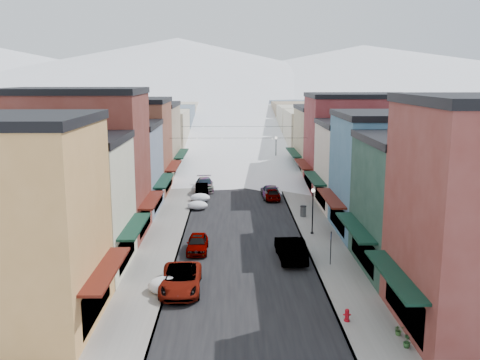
{
  "coord_description": "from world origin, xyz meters",
  "views": [
    {
      "loc": [
        -0.87,
        -23.33,
        13.38
      ],
      "look_at": [
        0.0,
        30.98,
        2.85
      ],
      "focal_mm": 40.0,
      "sensor_mm": 36.0,
      "label": 1
    }
  ],
  "objects_px": {
    "car_dark_hatch": "(202,190)",
    "streetlamp_near": "(313,205)",
    "fire_hydrant": "(347,315)",
    "car_white_suv": "(181,279)",
    "car_silver_sedan": "(197,243)",
    "trash_can": "(303,211)",
    "car_green_sedan": "(291,248)"
  },
  "relations": [
    {
      "from": "car_dark_hatch",
      "to": "car_green_sedan",
      "type": "distance_m",
      "value": 23.29
    },
    {
      "from": "car_silver_sedan",
      "to": "fire_hydrant",
      "type": "bearing_deg",
      "value": -54.3
    },
    {
      "from": "car_silver_sedan",
      "to": "car_dark_hatch",
      "type": "xyz_separation_m",
      "value": [
        -0.76,
        20.04,
        -0.01
      ]
    },
    {
      "from": "car_white_suv",
      "to": "trash_can",
      "type": "xyz_separation_m",
      "value": [
        10.12,
        17.63,
        -0.07
      ]
    },
    {
      "from": "trash_can",
      "to": "streetlamp_near",
      "type": "bearing_deg",
      "value": -89.8
    },
    {
      "from": "trash_can",
      "to": "car_white_suv",
      "type": "bearing_deg",
      "value": -119.86
    },
    {
      "from": "fire_hydrant",
      "to": "streetlamp_near",
      "type": "xyz_separation_m",
      "value": [
        0.57,
        16.74,
        2.15
      ]
    },
    {
      "from": "car_green_sedan",
      "to": "streetlamp_near",
      "type": "xyz_separation_m",
      "value": [
        2.53,
        6.17,
        1.77
      ]
    },
    {
      "from": "car_white_suv",
      "to": "fire_hydrant",
      "type": "xyz_separation_m",
      "value": [
        9.57,
        -4.78,
        -0.27
      ]
    },
    {
      "from": "car_dark_hatch",
      "to": "streetlamp_near",
      "type": "relative_size",
      "value": 1.04
    },
    {
      "from": "car_green_sedan",
      "to": "fire_hydrant",
      "type": "height_order",
      "value": "car_green_sedan"
    },
    {
      "from": "car_silver_sedan",
      "to": "trash_can",
      "type": "distance_m",
      "value": 13.78
    },
    {
      "from": "car_white_suv",
      "to": "streetlamp_near",
      "type": "height_order",
      "value": "streetlamp_near"
    },
    {
      "from": "car_white_suv",
      "to": "streetlamp_near",
      "type": "distance_m",
      "value": 15.79
    },
    {
      "from": "car_dark_hatch",
      "to": "streetlamp_near",
      "type": "height_order",
      "value": "streetlamp_near"
    },
    {
      "from": "car_green_sedan",
      "to": "streetlamp_near",
      "type": "height_order",
      "value": "streetlamp_near"
    },
    {
      "from": "car_dark_hatch",
      "to": "streetlamp_near",
      "type": "xyz_separation_m",
      "value": [
        10.33,
        -15.78,
        1.96
      ]
    },
    {
      "from": "car_dark_hatch",
      "to": "fire_hydrant",
      "type": "xyz_separation_m",
      "value": [
        9.75,
        -32.52,
        -0.19
      ]
    },
    {
      "from": "car_dark_hatch",
      "to": "fire_hydrant",
      "type": "bearing_deg",
      "value": -77.81
    },
    {
      "from": "car_white_suv",
      "to": "car_silver_sedan",
      "type": "xyz_separation_m",
      "value": [
        0.57,
        7.7,
        -0.08
      ]
    },
    {
      "from": "car_silver_sedan",
      "to": "trash_can",
      "type": "height_order",
      "value": "car_silver_sedan"
    },
    {
      "from": "car_white_suv",
      "to": "trash_can",
      "type": "bearing_deg",
      "value": 58.82
    },
    {
      "from": "trash_can",
      "to": "streetlamp_near",
      "type": "distance_m",
      "value": 6.0
    },
    {
      "from": "car_dark_hatch",
      "to": "trash_can",
      "type": "height_order",
      "value": "car_dark_hatch"
    },
    {
      "from": "fire_hydrant",
      "to": "streetlamp_near",
      "type": "distance_m",
      "value": 16.88
    },
    {
      "from": "car_silver_sedan",
      "to": "car_dark_hatch",
      "type": "relative_size",
      "value": 0.98
    },
    {
      "from": "car_green_sedan",
      "to": "trash_can",
      "type": "distance_m",
      "value": 12.11
    },
    {
      "from": "car_white_suv",
      "to": "fire_hydrant",
      "type": "bearing_deg",
      "value": -27.87
    },
    {
      "from": "car_dark_hatch",
      "to": "car_white_suv",
      "type": "bearing_deg",
      "value": -94.12
    },
    {
      "from": "fire_hydrant",
      "to": "streetlamp_near",
      "type": "relative_size",
      "value": 0.18
    },
    {
      "from": "car_green_sedan",
      "to": "fire_hydrant",
      "type": "bearing_deg",
      "value": 97.59
    },
    {
      "from": "car_white_suv",
      "to": "trash_can",
      "type": "relative_size",
      "value": 5.18
    }
  ]
}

